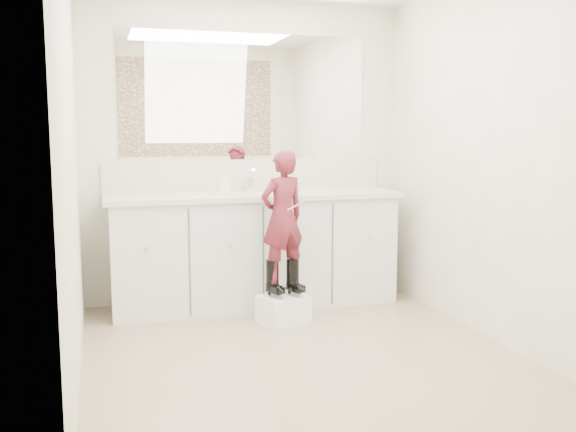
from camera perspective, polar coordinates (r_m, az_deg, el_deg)
name	(u,v)px	position (r m, az deg, el deg)	size (l,w,h in m)	color
floor	(302,356)	(4.03, 1.25, -12.30)	(3.00, 3.00, 0.00)	#857457
wall_back	(246,152)	(5.24, -3.75, 5.71)	(2.60, 2.60, 0.00)	beige
wall_front	(428,178)	(2.41, 12.31, 3.32)	(2.60, 2.60, 0.00)	beige
wall_left	(71,163)	(3.62, -18.77, 4.46)	(3.00, 3.00, 0.00)	beige
wall_right	(494,157)	(4.37, 17.81, 4.98)	(3.00, 3.00, 0.00)	beige
vanity_cabinet	(255,252)	(5.06, -2.98, -3.19)	(2.20, 0.55, 0.85)	silver
countertop	(255,196)	(4.98, -2.98, 1.81)	(2.28, 0.58, 0.04)	beige
backsplash	(247,175)	(5.24, -3.70, 3.68)	(2.28, 0.03, 0.25)	beige
mirror	(246,97)	(5.23, -3.77, 10.52)	(2.00, 0.02, 1.00)	white
dot_panel	(430,53)	(2.43, 12.50, 13.96)	(2.00, 0.01, 1.20)	#472819
faucet	(250,185)	(5.14, -3.42, 2.76)	(0.08, 0.08, 0.10)	silver
cup	(295,186)	(5.12, 0.63, 2.73)	(0.10, 0.10, 0.09)	beige
soap_bottle	(225,182)	(4.96, -5.58, 2.98)	(0.08, 0.08, 0.17)	white
step_stool	(283,310)	(4.64, -0.42, -8.31)	(0.32, 0.26, 0.20)	white
boot_left	(272,278)	(4.58, -1.40, -5.51)	(0.10, 0.18, 0.26)	black
boot_right	(293,276)	(4.62, 0.41, -5.39)	(0.10, 0.18, 0.26)	black
toddler	(282,217)	(4.52, -0.50, -0.06)	(0.34, 0.22, 0.93)	#9F3037
toothbrush	(295,206)	(4.45, 0.65, 0.89)	(0.01, 0.01, 0.14)	pink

